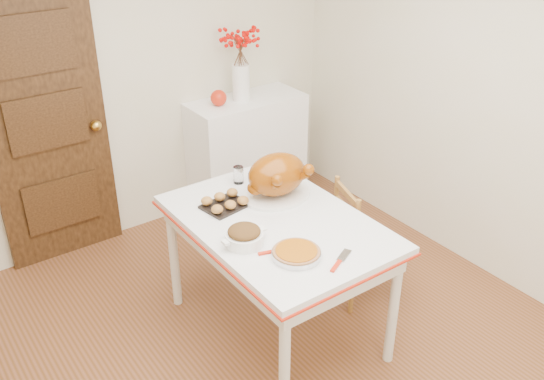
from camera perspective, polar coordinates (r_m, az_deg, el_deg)
floor at (r=3.84m, az=1.76°, el=-15.75°), size 3.50×4.00×0.00m
wall_back at (r=4.73m, az=-13.03°, el=10.12°), size 3.50×0.00×2.50m
wall_right at (r=4.32m, az=21.04°, el=7.19°), size 0.00×4.00×2.50m
door_back at (r=4.57m, az=-20.60°, el=5.42°), size 0.85×0.06×2.06m
sideboard at (r=5.20m, az=-2.37°, el=3.53°), size 0.98×0.44×0.98m
kitchen_table at (r=3.78m, az=0.45°, el=-8.31°), size 0.96×1.40×0.84m
chair_oak at (r=4.13m, az=8.97°, el=-4.82°), size 0.49×0.49×0.88m
berry_vase at (r=4.89m, az=-3.01°, el=11.96°), size 0.32×0.32×0.62m
apple at (r=4.86m, az=-5.11°, el=8.73°), size 0.13×0.13×0.13m
turkey_platter at (r=3.72m, az=0.46°, el=1.29°), size 0.53×0.47×0.28m
pumpkin_pie at (r=3.21m, az=2.34°, el=-5.94°), size 0.31×0.31×0.06m
stuffing_dish at (r=3.30m, az=-2.66°, el=-4.36°), size 0.28×0.22×0.11m
rolls_tray at (r=3.67m, az=-4.50°, el=-1.13°), size 0.29×0.25×0.07m
pie_server at (r=3.21m, az=6.52°, el=-6.64°), size 0.23×0.16×0.01m
carving_knife at (r=3.27m, az=0.87°, el=-5.71°), size 0.27×0.14×0.01m
drinking_glass at (r=3.93m, az=-3.22°, el=1.45°), size 0.08×0.08×0.12m
shaker_pair at (r=4.07m, az=0.67°, el=2.16°), size 0.09×0.05×0.08m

